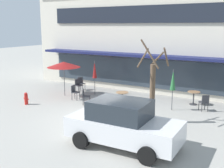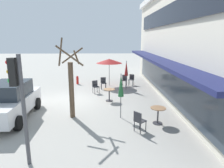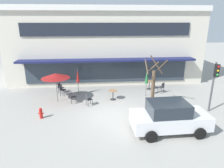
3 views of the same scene
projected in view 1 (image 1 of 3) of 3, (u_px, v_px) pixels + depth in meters
The scene contains 15 objects.
ground_plane at pixel (94, 117), 13.90m from camera, with size 80.00×80.00×0.00m, color #9E9B93.
building_facade at pixel (166, 37), 21.57m from camera, with size 18.35×9.10×7.14m.
cafe_table_near_wall at pixel (122, 96), 15.83m from camera, with size 0.70×0.70×0.76m.
cafe_table_streetside at pixel (194, 96), 15.95m from camera, with size 0.70×0.70×0.76m.
patio_umbrella_green_folded at pixel (173, 80), 14.69m from camera, with size 0.28×0.28×2.20m.
patio_umbrella_cream_folded at pixel (95, 70), 18.07m from camera, with size 0.28×0.28×2.20m.
patio_umbrella_corner_open at pixel (64, 65), 17.67m from camera, with size 2.10×2.10×2.20m.
cafe_chair_0 at pixel (81, 83), 19.57m from camera, with size 0.53×0.53×0.89m.
cafe_chair_1 at pixel (204, 102), 14.70m from camera, with size 0.56×0.56×0.89m.
cafe_chair_2 at pixel (78, 84), 18.95m from camera, with size 0.50×0.50×0.89m.
cafe_chair_3 at pixel (85, 96), 15.96m from camera, with size 0.54×0.54×0.89m.
cafe_chair_4 at pixel (75, 91), 17.00m from camera, with size 0.45×0.45×0.89m.
parked_sedan at pixel (123, 124), 10.35m from camera, with size 4.24×2.10×1.76m.
street_tree at pixel (153, 88), 12.75m from camera, with size 1.28×1.21×3.86m.
fire_hydrant at pixel (26, 98), 16.01m from camera, with size 0.36×0.20×0.71m.
Camera 1 is at (7.49, -10.99, 4.44)m, focal length 45.00 mm.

